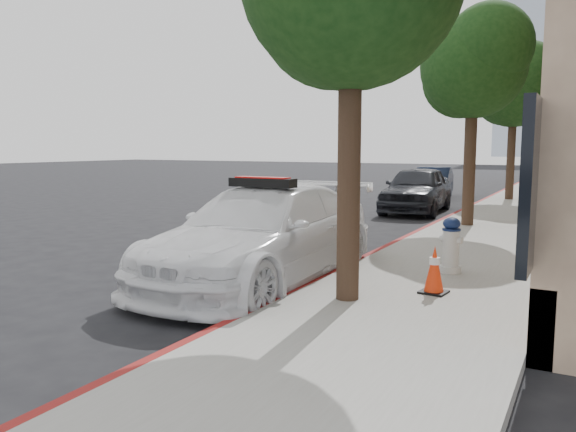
# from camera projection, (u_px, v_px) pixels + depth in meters

# --- Properties ---
(ground) EXTENTS (120.00, 120.00, 0.00)m
(ground) POSITION_uv_depth(u_px,v_px,m) (245.00, 261.00, 10.58)
(ground) COLOR black
(ground) RESTS_ON ground
(sidewalk) EXTENTS (3.20, 50.00, 0.15)m
(sidewalk) POSITION_uv_depth(u_px,v_px,m) (515.00, 213.00, 17.58)
(sidewalk) COLOR gray
(sidewalk) RESTS_ON ground
(curb_strip) EXTENTS (0.12, 50.00, 0.15)m
(curb_strip) POSITION_uv_depth(u_px,v_px,m) (465.00, 210.00, 18.31)
(curb_strip) COLOR maroon
(curb_strip) RESTS_ON ground
(tower_left) EXTENTS (18.00, 14.00, 60.00)m
(tower_left) POSITION_uv_depth(u_px,v_px,m) (550.00, 7.00, 113.36)
(tower_left) COLOR #9EA8B7
(tower_left) RESTS_ON ground
(tree_mid) EXTENTS (2.77, 2.64, 5.43)m
(tree_mid) POSITION_uv_depth(u_px,v_px,m) (475.00, 65.00, 13.89)
(tree_mid) COLOR black
(tree_mid) RESTS_ON sidewalk
(tree_far) EXTENTS (3.10, 3.00, 5.81)m
(tree_far) POSITION_uv_depth(u_px,v_px,m) (515.00, 86.00, 20.83)
(tree_far) COLOR black
(tree_far) RESTS_ON sidewalk
(police_car) EXTENTS (2.17, 5.28, 1.68)m
(police_car) POSITION_uv_depth(u_px,v_px,m) (263.00, 234.00, 8.93)
(police_car) COLOR white
(police_car) RESTS_ON ground
(parked_car_mid) EXTENTS (2.12, 4.58, 1.52)m
(parked_car_mid) POSITION_uv_depth(u_px,v_px,m) (417.00, 189.00, 18.38)
(parked_car_mid) COLOR #212329
(parked_car_mid) RESTS_ON ground
(parked_car_far) EXTENTS (1.86, 4.03, 1.28)m
(parked_car_far) POSITION_uv_depth(u_px,v_px,m) (433.00, 183.00, 23.50)
(parked_car_far) COLOR black
(parked_car_far) RESTS_ON ground
(fire_hydrant) EXTENTS (0.38, 0.34, 0.89)m
(fire_hydrant) POSITION_uv_depth(u_px,v_px,m) (451.00, 246.00, 8.93)
(fire_hydrant) COLOR silver
(fire_hydrant) RESTS_ON sidewalk
(traffic_cone) EXTENTS (0.38, 0.38, 0.66)m
(traffic_cone) POSITION_uv_depth(u_px,v_px,m) (434.00, 270.00, 7.68)
(traffic_cone) COLOR black
(traffic_cone) RESTS_ON sidewalk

